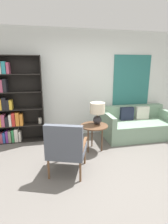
{
  "coord_description": "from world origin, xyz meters",
  "views": [
    {
      "loc": [
        -0.79,
        -2.46,
        1.79
      ],
      "look_at": [
        -0.07,
        0.92,
        0.9
      ],
      "focal_mm": 28.0,
      "sensor_mm": 36.0,
      "label": 1
    }
  ],
  "objects_px": {
    "couch": "(136,125)",
    "table_lamp": "(97,111)",
    "side_table": "(94,128)",
    "armchair": "(66,146)",
    "bookshelf": "(13,105)"
  },
  "relations": [
    {
      "from": "bookshelf",
      "to": "couch",
      "type": "relative_size",
      "value": 1.16
    },
    {
      "from": "side_table",
      "to": "table_lamp",
      "type": "relative_size",
      "value": 1.24
    },
    {
      "from": "couch",
      "to": "table_lamp",
      "type": "bearing_deg",
      "value": -157.99
    },
    {
      "from": "armchair",
      "to": "table_lamp",
      "type": "distance_m",
      "value": 1.23
    },
    {
      "from": "couch",
      "to": "table_lamp",
      "type": "relative_size",
      "value": 3.7
    },
    {
      "from": "table_lamp",
      "to": "bookshelf",
      "type": "bearing_deg",
      "value": 156.82
    },
    {
      "from": "armchair",
      "to": "table_lamp",
      "type": "xyz_separation_m",
      "value": [
        0.79,
        0.87,
        0.35
      ]
    },
    {
      "from": "armchair",
      "to": "couch",
      "type": "relative_size",
      "value": 0.53
    },
    {
      "from": "bookshelf",
      "to": "armchair",
      "type": "xyz_separation_m",
      "value": [
        1.07,
        -1.66,
        -0.4
      ]
    },
    {
      "from": "couch",
      "to": "table_lamp",
      "type": "distance_m",
      "value": 1.45
    },
    {
      "from": "bookshelf",
      "to": "couch",
      "type": "height_order",
      "value": "bookshelf"
    },
    {
      "from": "couch",
      "to": "side_table",
      "type": "relative_size",
      "value": 2.98
    },
    {
      "from": "armchair",
      "to": "side_table",
      "type": "xyz_separation_m",
      "value": [
        0.7,
        0.8,
        -0.0
      ]
    },
    {
      "from": "bookshelf",
      "to": "couch",
      "type": "distance_m",
      "value": 3.16
    },
    {
      "from": "side_table",
      "to": "table_lamp",
      "type": "distance_m",
      "value": 0.37
    }
  ]
}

